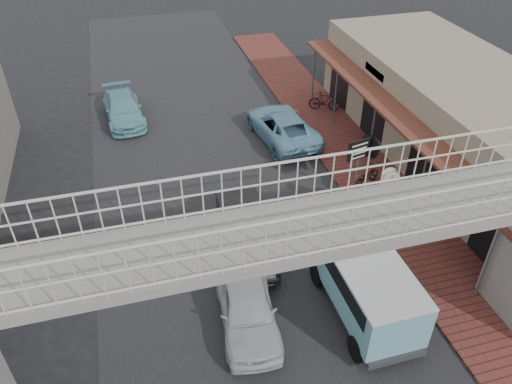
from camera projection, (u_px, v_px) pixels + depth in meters
ground at (247, 272)px, 17.08m from camera, size 120.00×120.00×0.00m
road_strip at (247, 272)px, 17.07m from camera, size 10.00×60.00×0.01m
sidewalk at (379, 191)px, 20.78m from camera, size 3.00×40.00×0.10m
shophouse_row at (470, 124)px, 21.37m from camera, size 7.20×18.00×4.00m
footbridge at (288, 293)px, 12.09m from camera, size 16.40×2.40×6.34m
white_hatchback at (247, 305)px, 14.98m from camera, size 2.07×4.28×1.41m
dark_sedan at (245, 232)px, 17.62m from camera, size 1.92×4.63×1.49m
angkot_curb at (282, 126)px, 23.98m from camera, size 2.83×5.22×1.39m
angkot_far at (123, 109)px, 25.55m from camera, size 2.14×4.53×1.28m
angkot_van at (367, 283)px, 14.82m from camera, size 2.03×4.37×2.14m
motorcycle_near at (366, 176)px, 20.85m from camera, size 1.60×1.11×0.80m
motorcycle_far at (325, 101)px, 26.32m from camera, size 1.71×1.22×1.01m
street_clock at (390, 181)px, 17.26m from camera, size 0.72×0.64×2.79m
arrow_sign at (374, 146)px, 19.25m from camera, size 1.69×1.11×2.80m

